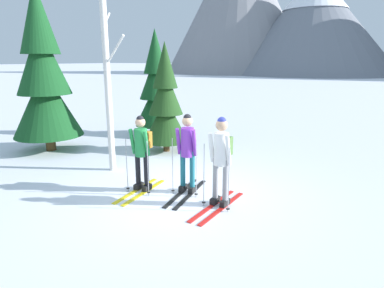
# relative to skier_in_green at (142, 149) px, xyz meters

# --- Properties ---
(ground_plane) EXTENTS (400.00, 400.00, 0.00)m
(ground_plane) POSITION_rel_skier_in_green_xyz_m (0.79, 0.25, -0.94)
(ground_plane) COLOR white
(skier_in_green) EXTENTS (0.61, 1.61, 1.68)m
(skier_in_green) POSITION_rel_skier_in_green_xyz_m (0.00, 0.00, 0.00)
(skier_in_green) COLOR yellow
(skier_in_green) RESTS_ON ground
(skier_in_purple) EXTENTS (0.62, 1.72, 1.73)m
(skier_in_purple) POSITION_rel_skier_in_green_xyz_m (0.91, 0.41, 0.01)
(skier_in_purple) COLOR black
(skier_in_purple) RESTS_ON ground
(skier_in_white) EXTENTS (0.61, 1.73, 1.79)m
(skier_in_white) POSITION_rel_skier_in_green_xyz_m (1.82, 0.20, 0.07)
(skier_in_white) COLOR red
(skier_in_white) RESTS_ON ground
(pine_tree_near) EXTENTS (2.09, 2.09, 5.04)m
(pine_tree_near) POSITION_rel_skier_in_green_xyz_m (-4.68, 1.03, 1.36)
(pine_tree_near) COLOR #51381E
(pine_tree_near) RESTS_ON ground
(pine_tree_mid) EXTENTS (1.39, 1.39, 3.35)m
(pine_tree_mid) POSITION_rel_skier_in_green_xyz_m (-1.48, 2.90, 0.59)
(pine_tree_mid) COLOR #51381E
(pine_tree_mid) RESTS_ON ground
(pine_tree_far) EXTENTS (1.62, 1.62, 3.92)m
(pine_tree_far) POSITION_rel_skier_in_green_xyz_m (-3.18, 4.62, 0.85)
(pine_tree_far) COLOR #51381E
(pine_tree_far) RESTS_ON ground
(birch_tree_tall) EXTENTS (1.33, 0.92, 4.25)m
(birch_tree_tall) POSITION_rel_skier_in_green_xyz_m (-1.58, 0.66, 1.25)
(birch_tree_tall) COLOR silver
(birch_tree_tall) RESTS_ON ground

